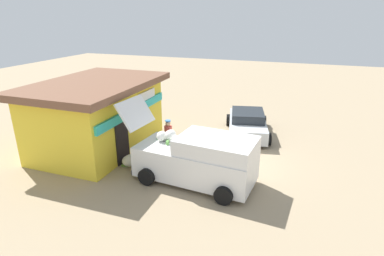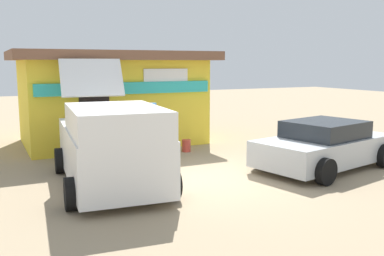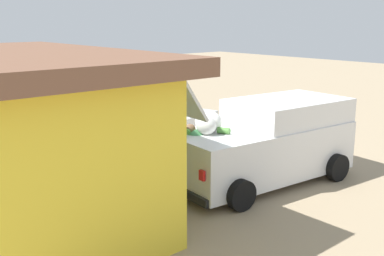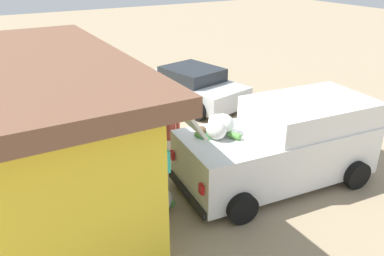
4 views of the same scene
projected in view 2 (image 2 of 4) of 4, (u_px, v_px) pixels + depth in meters
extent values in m
plane|color=#9E896B|center=(217.00, 175.00, 10.67)|extent=(60.00, 60.00, 0.00)
cube|color=yellow|center=(112.00, 102.00, 15.00)|extent=(5.80, 3.71, 2.85)
cube|color=#2DB7B2|center=(128.00, 88.00, 13.21)|extent=(5.50, 0.13, 0.36)
cube|color=black|center=(95.00, 122.00, 12.93)|extent=(0.90, 0.06, 2.00)
cube|color=white|center=(166.00, 78.00, 13.74)|extent=(1.50, 0.06, 0.60)
cube|color=brown|center=(110.00, 56.00, 14.76)|extent=(6.52, 4.44, 0.29)
cube|color=white|center=(110.00, 153.00, 9.77)|extent=(2.28, 4.54, 1.13)
cube|color=white|center=(116.00, 120.00, 8.87)|extent=(2.05, 2.88, 0.56)
cube|color=black|center=(130.00, 131.00, 7.66)|extent=(1.60, 0.23, 0.42)
cube|color=white|center=(92.00, 77.00, 11.86)|extent=(1.75, 0.85, 1.03)
ellipsoid|color=silver|center=(113.00, 112.00, 10.88)|extent=(0.52, 0.43, 0.43)
ellipsoid|color=silver|center=(120.00, 113.00, 11.01)|extent=(0.45, 0.37, 0.37)
ellipsoid|color=silver|center=(105.00, 112.00, 11.08)|extent=(0.48, 0.40, 0.40)
cylinder|color=#62A640|center=(114.00, 116.00, 11.41)|extent=(0.22, 0.30, 0.12)
cylinder|color=#549040|center=(100.00, 119.00, 10.72)|extent=(0.30, 0.24, 0.14)
cube|color=black|center=(96.00, 154.00, 11.91)|extent=(1.79, 0.24, 0.16)
cube|color=red|center=(68.00, 136.00, 11.58)|extent=(0.14, 0.07, 0.20)
cube|color=red|center=(122.00, 133.00, 12.09)|extent=(0.14, 0.07, 0.20)
cylinder|color=black|center=(71.00, 194.00, 8.10)|extent=(0.28, 0.65, 0.64)
cylinder|color=black|center=(173.00, 183.00, 8.81)|extent=(0.28, 0.65, 0.64)
cylinder|color=black|center=(60.00, 161.00, 10.86)|extent=(0.28, 0.65, 0.64)
cylinder|color=black|center=(138.00, 155.00, 11.57)|extent=(0.28, 0.65, 0.64)
cube|color=#B2B7BC|center=(324.00, 150.00, 11.33)|extent=(4.25, 2.62, 0.65)
cube|color=#1E2328|center=(325.00, 129.00, 11.25)|extent=(2.19, 1.97, 0.44)
cylinder|color=black|center=(261.00, 157.00, 11.29)|extent=(0.66, 0.35, 0.63)
cylinder|color=black|center=(325.00, 172.00, 9.78)|extent=(0.66, 0.35, 0.63)
cylinder|color=black|center=(322.00, 145.00, 12.94)|extent=(0.66, 0.35, 0.63)
cylinder|color=#726047|center=(156.00, 146.00, 12.36)|extent=(0.15, 0.15, 0.81)
cylinder|color=#726047|center=(150.00, 148.00, 12.06)|extent=(0.15, 0.15, 0.81)
cylinder|color=#CC4C3F|center=(152.00, 123.00, 12.11)|extent=(0.48, 0.48, 0.57)
sphere|color=tan|center=(152.00, 108.00, 12.05)|extent=(0.22, 0.22, 0.22)
cylinder|color=#3872B2|center=(152.00, 104.00, 12.03)|extent=(0.24, 0.24, 0.05)
cylinder|color=#CC4C3F|center=(157.00, 121.00, 12.32)|extent=(0.09, 0.09, 0.55)
cylinder|color=#CC4C3F|center=(148.00, 123.00, 11.89)|extent=(0.09, 0.09, 0.55)
cylinder|color=#4C4C51|center=(95.00, 152.00, 11.40)|extent=(0.15, 0.15, 0.87)
cylinder|color=#4C4C51|center=(100.00, 154.00, 11.11)|extent=(0.15, 0.15, 0.87)
cylinder|color=#4C9959|center=(104.00, 127.00, 11.27)|extent=(0.71, 0.41, 0.68)
sphere|color=brown|center=(115.00, 115.00, 11.38)|extent=(0.24, 0.24, 0.24)
cylinder|color=#4C9959|center=(109.00, 128.00, 11.60)|extent=(0.09, 0.09, 0.59)
cylinder|color=#4C9959|center=(116.00, 131.00, 11.19)|extent=(0.09, 0.09, 0.59)
ellipsoid|color=silver|center=(93.00, 150.00, 12.51)|extent=(0.95, 0.97, 0.50)
cylinder|color=#6CAB35|center=(88.00, 155.00, 12.79)|extent=(0.29, 0.12, 0.10)
cylinder|color=#4D8F3F|center=(96.00, 154.00, 12.88)|extent=(0.21, 0.30, 0.11)
cylinder|color=olive|center=(87.00, 156.00, 12.58)|extent=(0.26, 0.33, 0.15)
cylinder|color=#59B646|center=(98.00, 158.00, 12.34)|extent=(0.32, 0.28, 0.14)
cylinder|color=#BF3F33|center=(186.00, 146.00, 13.50)|extent=(0.27, 0.27, 0.38)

